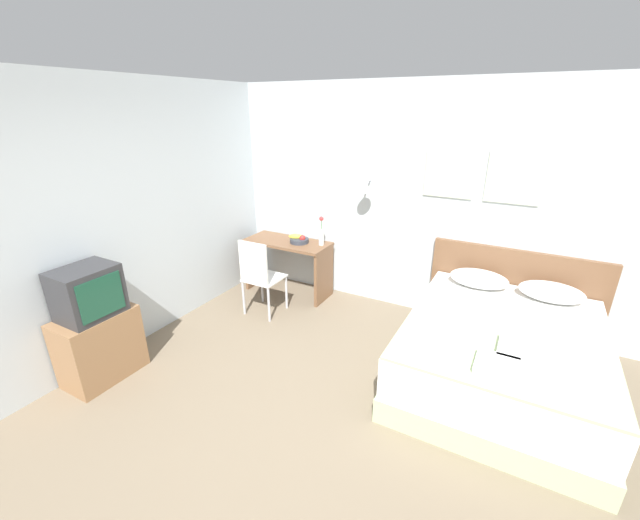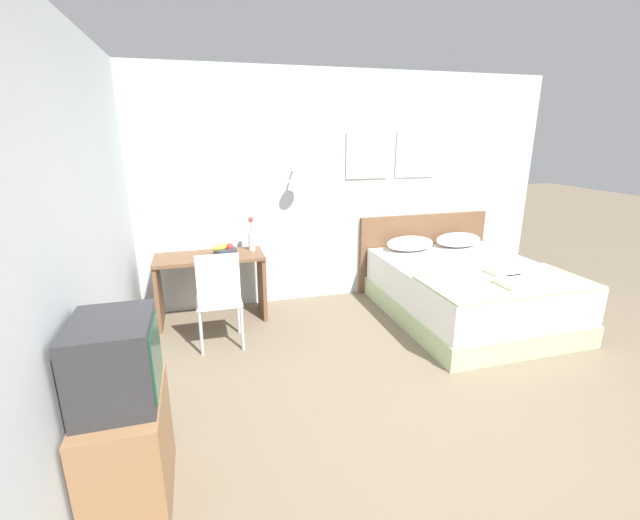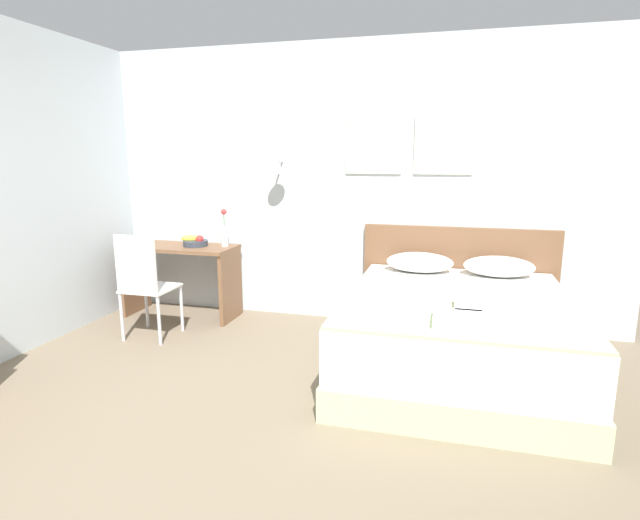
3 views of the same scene
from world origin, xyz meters
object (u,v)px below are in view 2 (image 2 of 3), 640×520
(television, at_px, (115,361))
(desk, at_px, (211,276))
(desk_chair, at_px, (219,294))
(fruit_bowl, at_px, (225,250))
(throw_blanket, at_px, (507,282))
(folded_towel_near_foot, at_px, (507,273))
(bed, at_px, (468,292))
(pillow_right, at_px, (458,240))
(flower_vase, at_px, (252,238))
(headboard, at_px, (423,251))
(folded_towel_mid_bed, at_px, (517,283))
(pillow_left, at_px, (410,243))
(tv_stand, at_px, (129,450))

(television, bearing_deg, desk, 77.15)
(desk_chair, distance_m, fruit_bowl, 0.76)
(throw_blanket, height_order, folded_towel_near_foot, folded_towel_near_foot)
(bed, height_order, pillow_right, pillow_right)
(pillow_right, xyz_separation_m, desk, (-3.03, -0.05, -0.17))
(desk_chair, distance_m, flower_vase, 0.94)
(pillow_right, bearing_deg, headboard, 141.99)
(folded_towel_mid_bed, bearing_deg, desk_chair, 164.82)
(throw_blanket, height_order, desk_chair, desk_chair)
(pillow_left, xyz_separation_m, desk, (-2.36, -0.05, -0.17))
(fruit_bowl, bearing_deg, folded_towel_near_foot, -23.76)
(folded_towel_mid_bed, bearing_deg, flower_vase, 146.13)
(throw_blanket, relative_size, folded_towel_mid_bed, 5.44)
(pillow_left, distance_m, desk, 2.36)
(tv_stand, bearing_deg, fruit_bowl, 73.42)
(desk, xyz_separation_m, fruit_bowl, (0.16, 0.02, 0.26))
(television, bearing_deg, throw_blanket, 18.20)
(pillow_left, relative_size, throw_blanket, 0.37)
(folded_towel_near_foot, bearing_deg, television, -160.20)
(tv_stand, bearing_deg, television, 0.00)
(throw_blanket, bearing_deg, bed, 90.00)
(fruit_bowl, bearing_deg, television, -106.51)
(folded_towel_near_foot, height_order, desk_chair, desk_chair)
(bed, relative_size, pillow_right, 3.35)
(throw_blanket, height_order, tv_stand, tv_stand)
(pillow_left, distance_m, fruit_bowl, 2.20)
(fruit_bowl, height_order, television, television)
(bed, distance_m, fruit_bowl, 2.67)
(headboard, bearing_deg, bed, -90.00)
(fruit_bowl, bearing_deg, pillow_left, 0.78)
(flower_vase, bearing_deg, headboard, 5.94)
(throw_blanket, bearing_deg, desk, 154.62)
(pillow_left, relative_size, tv_stand, 0.90)
(folded_towel_near_foot, bearing_deg, fruit_bowl, 156.24)
(throw_blanket, height_order, flower_vase, flower_vase)
(fruit_bowl, bearing_deg, flower_vase, 11.26)
(throw_blanket, xyz_separation_m, folded_towel_near_foot, (0.10, 0.14, 0.04))
(bed, xyz_separation_m, folded_towel_near_foot, (0.10, -0.43, 0.35))
(flower_vase, bearing_deg, folded_towel_near_foot, -27.52)
(desk, relative_size, television, 2.31)
(pillow_right, distance_m, desk_chair, 3.07)
(pillow_left, xyz_separation_m, pillow_right, (0.67, 0.00, 0.00))
(folded_towel_mid_bed, relative_size, desk, 0.26)
(fruit_bowl, relative_size, tv_stand, 0.41)
(folded_towel_near_foot, relative_size, fruit_bowl, 1.25)
(throw_blanket, distance_m, tv_stand, 3.41)
(folded_towel_mid_bed, bearing_deg, pillow_right, 76.87)
(pillow_left, distance_m, folded_towel_near_foot, 1.27)
(headboard, distance_m, folded_towel_mid_bed, 1.73)
(desk_chair, distance_m, tv_stand, 1.75)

